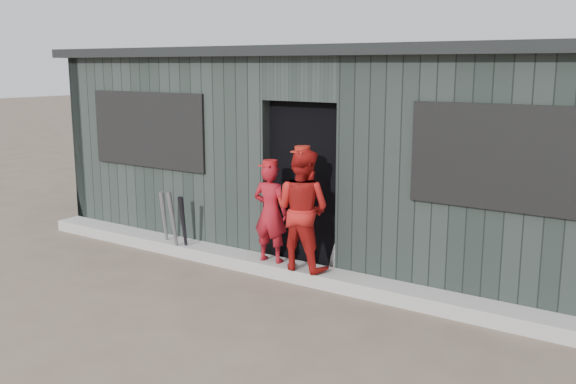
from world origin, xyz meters
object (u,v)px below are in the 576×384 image
Objects in this scene: bat_right at (184,227)px; player_red_left at (270,212)px; player_red_right at (302,209)px; dugout at (360,150)px; bat_mid at (174,224)px; player_grey_back at (351,221)px; bat_left at (165,221)px.

player_red_left is (1.27, 0.11, 0.33)m from bat_right.
player_red_right reaches higher than bat_right.
player_red_left is 0.86× the size of player_red_right.
dugout is (-0.21, 1.73, 0.46)m from player_red_right.
dugout reaches higher than bat_mid.
player_grey_back is (0.38, 0.44, -0.17)m from player_red_right.
dugout reaches higher than bat_left.
player_red_left reaches higher than bat_mid.
bat_right is at bearing -8.00° from bat_left.
dugout is at bearing -51.06° from player_grey_back.
player_grey_back is (2.10, 0.53, 0.26)m from bat_right.
bat_mid is 2.30m from player_grey_back.
bat_right is at bearing 29.53° from bat_mid.
bat_right is at bearing 2.41° from player_red_right.
bat_mid is 0.13m from bat_right.
player_grey_back reaches higher than bat_right.
player_red_right is (0.45, -0.02, 0.10)m from player_red_left.
bat_right is 0.59× the size of player_red_right.
bat_mid is 1.88m from player_red_right.
bat_left is 2.73m from dugout.
player_red_right is at bearing 0.94° from bat_left.
bat_right is 0.69× the size of player_red_left.
bat_right is 1.77m from player_red_right.
dugout is (-0.59, 1.29, 0.63)m from player_grey_back.
bat_left is 1.69m from player_red_left.
player_grey_back is 1.55m from dugout.
player_red_right is (1.83, 0.15, 0.40)m from bat_mid.
player_grey_back is at bearing 10.79° from bat_left.
dugout reaches higher than bat_right.
player_red_right reaches higher than bat_mid.
player_red_right is at bearing 170.79° from player_red_left.
player_red_left is at bearing 1.97° from bat_left.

